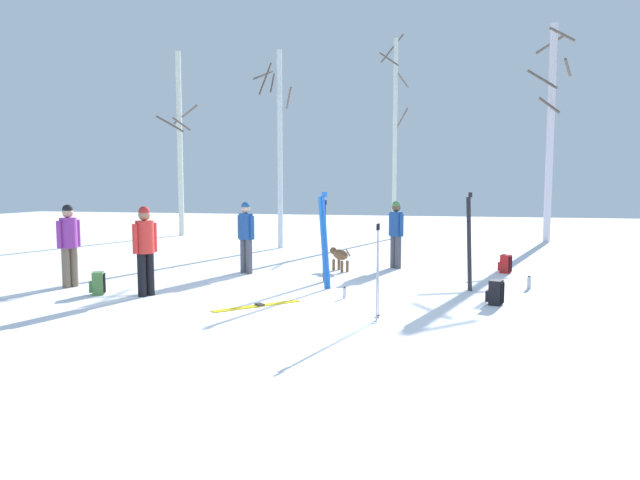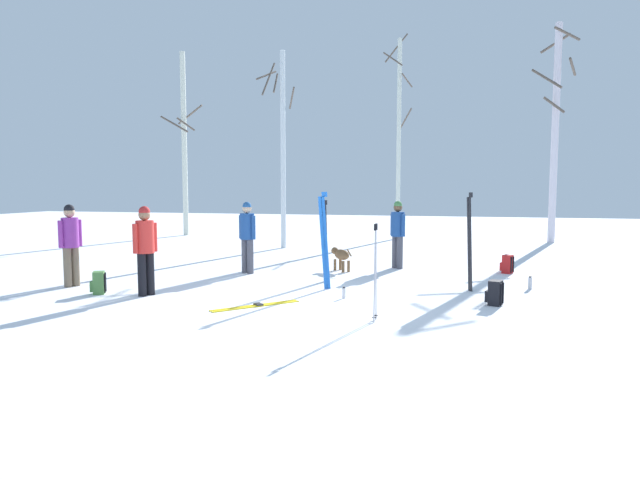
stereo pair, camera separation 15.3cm
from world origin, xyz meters
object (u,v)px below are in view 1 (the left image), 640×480
person_2 (69,240)px  backpack_2 (495,293)px  backpack_0 (98,284)px  birch_tree_2 (395,136)px  dog (340,255)px  birch_tree_1 (279,145)px  person_3 (246,233)px  person_1 (145,245)px  ski_pair_planted_2 (324,241)px  water_bottle_1 (345,293)px  birch_tree_0 (180,143)px  person_0 (396,230)px  ski_pair_planted_1 (469,242)px  ski_poles_0 (378,269)px  birch_tree_3 (551,129)px  water_bottle_0 (529,283)px  ski_pair_planted_0 (324,241)px  ski_pair_lying_0 (257,306)px

person_2 → backpack_2: 8.51m
backpack_0 → backpack_2: (7.42, 0.82, 0.00)m
birch_tree_2 → backpack_0: bearing=-108.1°
dog → birch_tree_1: bearing=123.0°
person_3 → person_1: bearing=-105.4°
person_1 → birch_tree_1: bearing=90.4°
person_3 → ski_pair_planted_2: size_ratio=0.96×
water_bottle_1 → birch_tree_2: (-0.43, 12.29, 3.93)m
person_2 → birch_tree_0: size_ratio=0.23×
person_1 → ski_pair_planted_2: 3.80m
dog → water_bottle_1: (0.78, -3.32, -0.29)m
person_0 → birch_tree_1: birch_tree_1 is taller
person_0 → birch_tree_1: (-4.31, 3.84, 2.45)m
person_3 → water_bottle_1: 3.86m
dog → water_bottle_1: size_ratio=3.16×
person_2 → ski_pair_planted_1: bearing=11.1°
backpack_2 → ski_pair_planted_1: bearing=108.3°
birch_tree_1 → backpack_2: bearing=-50.6°
person_2 → ski_poles_0: (6.61, -1.46, -0.17)m
ski_pair_planted_2 → ski_poles_0: 3.77m
ski_pair_planted_2 → birch_tree_3: size_ratio=0.23×
water_bottle_0 → birch_tree_3: 11.20m
ski_pair_planted_1 → birch_tree_1: size_ratio=0.30×
backpack_2 → water_bottle_1: (-2.71, -0.05, -0.11)m
ski_pair_planted_0 → birch_tree_2: bearing=89.3°
person_3 → dog: size_ratio=2.51×
ski_pair_planted_1 → ski_pair_lying_0: bearing=-145.6°
backpack_0 → birch_tree_1: birch_tree_1 is taller
dog → backpack_2: (3.49, -3.28, -0.17)m
person_0 → birch_tree_0: size_ratio=0.23×
ski_pair_planted_2 → birch_tree_3: 12.45m
ski_poles_0 → backpack_0: (-5.55, 0.87, -0.60)m
ski_pair_planted_1 → backpack_0: bearing=-162.8°
birch_tree_1 → birch_tree_2: size_ratio=0.81×
ski_pair_planted_0 → ski_pair_lying_0: (-0.76, -1.89, -0.97)m
ski_poles_0 → birch_tree_3: 14.85m
ski_poles_0 → water_bottle_0: (2.63, 3.48, -0.68)m
person_1 → ski_pair_lying_0: size_ratio=1.28×
ski_poles_0 → ski_pair_lying_0: bearing=165.4°
birch_tree_1 → dog: bearing=-57.0°
ski_pair_lying_0 → birch_tree_2: bearing=86.1°
person_0 → ski_pair_planted_2: (-1.31, -2.37, -0.09)m
birch_tree_0 → backpack_2: bearing=-44.0°
ski_pair_lying_0 → person_0: bearing=70.4°
person_2 → birch_tree_3: 16.83m
person_3 → ski_pair_planted_0: 2.80m
water_bottle_0 → birch_tree_3: size_ratio=0.03×
water_bottle_0 → birch_tree_2: birch_tree_2 is taller
ski_poles_0 → water_bottle_0: bearing=52.9°
birch_tree_2 → birch_tree_3: 5.69m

